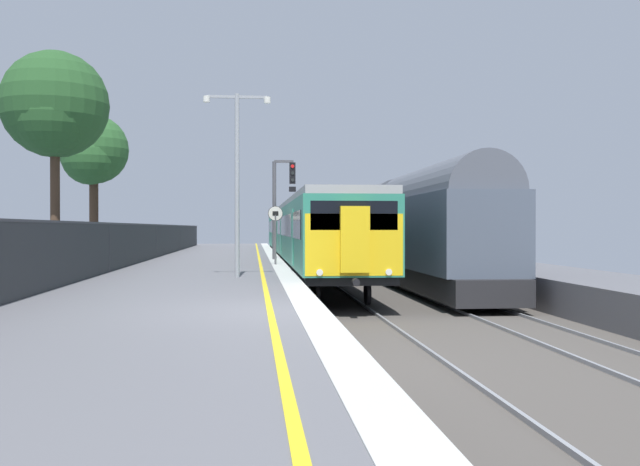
# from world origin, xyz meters

# --- Properties ---
(ground) EXTENTS (17.40, 110.00, 1.21)m
(ground) POSITION_xyz_m (2.64, 0.00, -0.61)
(ground) COLOR slate
(commuter_train_at_platform) EXTENTS (2.83, 42.10, 3.81)m
(commuter_train_at_platform) POSITION_xyz_m (2.10, 27.28, 1.27)
(commuter_train_at_platform) COLOR #2D846B
(commuter_train_at_platform) RESTS_ON ground
(freight_train_adjacent_track) EXTENTS (2.60, 25.82, 4.71)m
(freight_train_adjacent_track) POSITION_xyz_m (6.10, 19.48, 1.57)
(freight_train_adjacent_track) COLOR #232326
(freight_train_adjacent_track) RESTS_ON ground
(signal_gantry) EXTENTS (1.10, 0.24, 4.66)m
(signal_gantry) POSITION_xyz_m (0.64, 20.84, 2.92)
(signal_gantry) COLOR #47474C
(signal_gantry) RESTS_ON ground
(speed_limit_sign) EXTENTS (0.59, 0.08, 2.35)m
(speed_limit_sign) POSITION_xyz_m (0.25, 15.95, 1.51)
(speed_limit_sign) COLOR #59595B
(speed_limit_sign) RESTS_ON ground
(platform_lamp_mid) EXTENTS (2.00, 0.20, 5.49)m
(platform_lamp_mid) POSITION_xyz_m (-1.12, 8.70, 3.25)
(platform_lamp_mid) COLOR #93999E
(platform_lamp_mid) RESTS_ON ground
(background_tree_left) EXTENTS (3.22, 3.33, 6.76)m
(background_tree_left) POSITION_xyz_m (-8.10, 21.45, 4.98)
(background_tree_left) COLOR #473323
(background_tree_left) RESTS_ON ground
(background_tree_centre) EXTENTS (3.85, 3.85, 7.88)m
(background_tree_centre) POSITION_xyz_m (-7.78, 13.78, 5.79)
(background_tree_centre) COLOR #473323
(background_tree_centre) RESTS_ON ground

